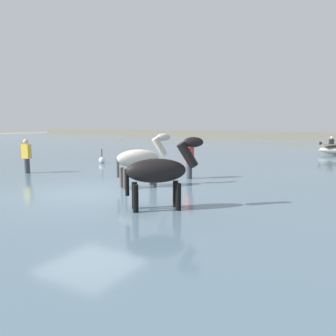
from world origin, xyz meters
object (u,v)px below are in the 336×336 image
object	(u,v)px
horse_lead_pinto	(140,160)
horse_trailing_black	(159,173)
person_wading_close	(27,159)
channel_buoy	(102,160)
person_onlooker_right	(189,163)

from	to	relation	value
horse_lead_pinto	horse_trailing_black	size ratio (longest dim) A/B	0.99
person_wading_close	channel_buoy	xyz separation A→B (m)	(0.35, 3.87, -0.40)
horse_trailing_black	person_onlooker_right	bearing A→B (deg)	108.01
horse_lead_pinto	person_onlooker_right	bearing A→B (deg)	73.59
horse_lead_pinto	person_wading_close	bearing A→B (deg)	179.72
person_onlooker_right	horse_lead_pinto	bearing A→B (deg)	-106.41
horse_lead_pinto	channel_buoy	world-z (taller)	horse_lead_pinto
horse_lead_pinto	person_onlooker_right	world-z (taller)	horse_lead_pinto
horse_trailing_black	horse_lead_pinto	bearing A→B (deg)	134.17
horse_lead_pinto	channel_buoy	distance (m)	6.40
horse_lead_pinto	horse_trailing_black	world-z (taller)	horse_trailing_black
horse_lead_pinto	channel_buoy	xyz separation A→B (m)	(-5.03, 3.90, -0.67)
horse_trailing_black	person_wading_close	bearing A→B (deg)	164.67
horse_lead_pinto	person_wading_close	distance (m)	5.39
person_onlooker_right	horse_trailing_black	bearing A→B (deg)	-71.99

